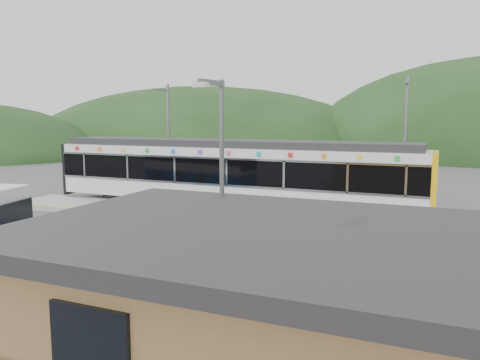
% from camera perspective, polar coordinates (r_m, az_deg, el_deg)
% --- Properties ---
extents(ground, '(120.00, 120.00, 0.00)m').
position_cam_1_polar(ground, '(19.34, -4.14, -7.17)').
color(ground, '#4C4C4F').
rests_on(ground, ground).
extents(hills, '(146.00, 149.00, 26.00)m').
position_cam_1_polar(hills, '(22.59, 16.47, -5.31)').
color(hills, '#1E3D19').
rests_on(hills, ground).
extents(platform, '(26.00, 3.20, 0.30)m').
position_cam_1_polar(platform, '(22.21, -0.25, -4.82)').
color(platform, '#9E9E99').
rests_on(platform, ground).
extents(yellow_line, '(26.00, 0.10, 0.01)m').
position_cam_1_polar(yellow_line, '(21.02, -1.65, -5.10)').
color(yellow_line, yellow).
rests_on(yellow_line, platform).
extents(train, '(20.44, 3.01, 3.74)m').
position_cam_1_polar(train, '(24.98, -1.22, 1.01)').
color(train, black).
rests_on(train, ground).
extents(catenary_mast_west, '(0.18, 1.80, 7.00)m').
position_cam_1_polar(catenary_mast_west, '(29.64, -8.75, 5.03)').
color(catenary_mast_west, slate).
rests_on(catenary_mast_west, ground).
extents(catenary_mast_east, '(0.18, 1.80, 7.00)m').
position_cam_1_polar(catenary_mast_east, '(25.28, 19.46, 4.27)').
color(catenary_mast_east, slate).
rests_on(catenary_mast_east, ground).
extents(station_shelter, '(9.20, 6.20, 3.00)m').
position_cam_1_polar(station_shelter, '(8.72, 4.25, -15.06)').
color(station_shelter, olive).
rests_on(station_shelter, ground).
extents(lamp_post, '(0.37, 1.05, 5.83)m').
position_cam_1_polar(lamp_post, '(11.50, -2.47, 0.45)').
color(lamp_post, slate).
rests_on(lamp_post, ground).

